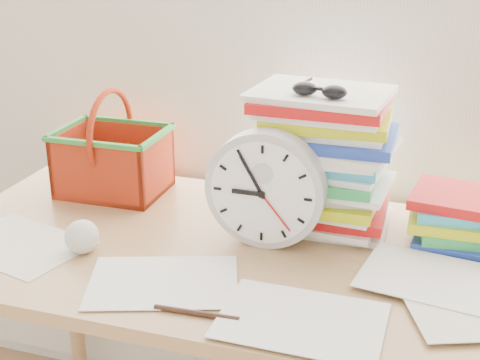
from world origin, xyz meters
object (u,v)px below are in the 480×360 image
(book_stack, at_px, (467,220))
(basket, at_px, (112,143))
(desk, at_px, (248,279))
(paper_stack, at_px, (322,160))
(clock, at_px, (266,189))

(book_stack, xyz_separation_m, basket, (-0.87, 0.03, 0.08))
(desk, xyz_separation_m, paper_stack, (0.12, 0.17, 0.23))
(paper_stack, bearing_deg, clock, -123.81)
(clock, bearing_deg, desk, -128.62)
(paper_stack, xyz_separation_m, basket, (-0.54, 0.03, -0.02))
(desk, bearing_deg, basket, 154.48)
(desk, bearing_deg, book_stack, 20.81)
(clock, bearing_deg, book_stack, 17.88)
(desk, relative_size, clock, 5.45)
(basket, bearing_deg, desk, -25.96)
(desk, relative_size, book_stack, 5.34)
(book_stack, relative_size, basket, 0.99)
(paper_stack, bearing_deg, book_stack, -0.57)
(desk, xyz_separation_m, basket, (-0.42, 0.20, 0.21))
(clock, bearing_deg, basket, 159.56)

